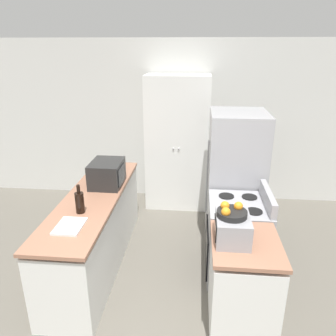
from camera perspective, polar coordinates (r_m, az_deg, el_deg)
The scene contains 11 objects.
wall_back at distance 5.44m, azimuth 1.49°, elevation 7.98°, with size 7.00×0.06×2.60m.
counter_left at distance 4.03m, azimuth -12.48°, elevation -10.63°, with size 0.60×2.30×0.89m.
counter_right at distance 3.25m, azimuth 12.82°, elevation -19.25°, with size 0.60×0.72×0.89m.
pantry_cabinet at distance 5.17m, azimuth 1.66°, elevation 4.38°, with size 0.97×0.61×2.09m.
stove at distance 3.83m, azimuth 11.87°, elevation -11.95°, with size 0.66×0.71×1.05m.
refrigerator at distance 4.35m, azimuth 11.55°, elevation -1.74°, with size 0.72×0.79×1.73m.
microwave at distance 4.01m, azimuth -10.57°, elevation -0.93°, with size 0.37×0.46×0.30m.
wine_bottle at distance 3.43m, azimuth -15.12°, elevation -5.75°, with size 0.09×0.09×0.30m.
toaster_oven at distance 2.93m, azimuth 11.14°, elevation -10.27°, with size 0.30×0.38×0.23m.
fruit_bowl at distance 2.86m, azimuth 10.96°, elevation -7.50°, with size 0.26×0.26×0.11m.
cutting_board at distance 3.24m, azimuth -16.74°, elevation -9.68°, with size 0.25×0.32×0.02m.
Camera 1 is at (0.36, -2.02, 2.48)m, focal length 35.00 mm.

